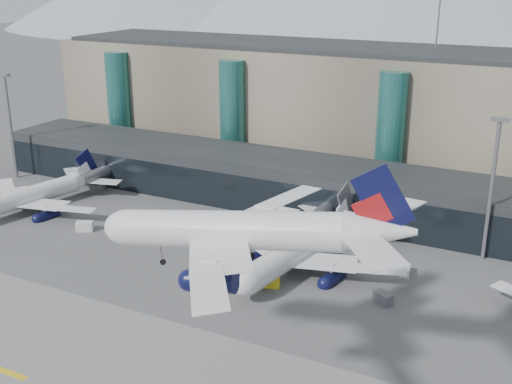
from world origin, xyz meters
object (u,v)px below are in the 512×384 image
lightmast_mid (492,182)px  jet_parked_mid (307,237)px  jet_parked_left (41,188)px  veh_b (166,222)px  veh_h (268,280)px  hero_jet (261,222)px  veh_c (383,298)px  lightmast_left (10,120)px  veh_a (85,226)px  veh_g (405,271)px

lightmast_mid → jet_parked_mid: (-27.51, -15.43, -9.64)m
jet_parked_left → jet_parked_mid: jet_parked_mid is taller
lightmast_mid → jet_parked_mid: bearing=-150.7°
veh_b → veh_h: (29.75, -14.07, 0.29)m
hero_jet → veh_c: bearing=70.3°
lightmast_left → hero_jet: (92.42, -50.64, 8.79)m
jet_parked_mid → veh_a: 45.19m
veh_b → veh_h: 32.91m
lightmast_mid → veh_c: bearing=-115.7°
lightmast_mid → veh_g: (-10.75, -12.66, -13.62)m
veh_c → jet_parked_mid: bearing=-172.7°
jet_parked_mid → hero_jet: bearing=-156.4°
lightmast_mid → hero_jet: bearing=-108.2°
lightmast_left → jet_parked_mid: size_ratio=0.66×
veh_c → veh_g: 10.99m
jet_parked_left → hero_jet: bearing=-106.1°
veh_b → veh_g: bearing=-103.0°
lightmast_mid → veh_a: size_ratio=7.84×
lightmast_mid → veh_a: lightmast_mid is taller
lightmast_mid → veh_b: 62.18m
lightmast_mid → jet_parked_mid: size_ratio=0.66×
jet_parked_left → veh_g: bearing=-76.0°
jet_parked_left → veh_h: jet_parked_left is taller
lightmast_left → hero_jet: 105.75m
lightmast_left → jet_parked_left: lightmast_left is taller
lightmast_mid → hero_jet: hero_jet is taller
lightmast_mid → veh_c: size_ratio=8.07×
veh_a → veh_c: 60.70m
veh_a → veh_c: veh_a is taller
hero_jet → veh_h: size_ratio=10.23×
lightmast_left → veh_b: (50.66, -9.53, -13.70)m
veh_h → veh_g: bearing=19.4°
lightmast_mid → jet_parked_mid: 32.98m
jet_parked_left → veh_b: (30.03, 3.05, -3.64)m
veh_b → veh_h: bearing=-128.2°
veh_b → veh_c: 49.22m
lightmast_left → veh_g: (99.25, -9.66, -13.62)m
veh_a → veh_h: bearing=-34.9°
jet_parked_left → veh_c: (77.99, -8.05, -3.48)m
lightmast_left → jet_parked_mid: bearing=-8.6°
jet_parked_left → veh_h: size_ratio=9.82×
veh_g → hero_jet: bearing=-20.1°
jet_parked_mid → veh_c: (16.12, -8.20, -3.90)m
veh_b → veh_a: bearing=113.5°
veh_a → veh_g: (61.32, 9.26, -0.12)m
jet_parked_mid → veh_c: 18.50m
jet_parked_mid → veh_g: size_ratio=14.29×
jet_parked_mid → veh_g: 17.45m
hero_jet → veh_c: 37.91m
veh_b → veh_g: 48.59m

